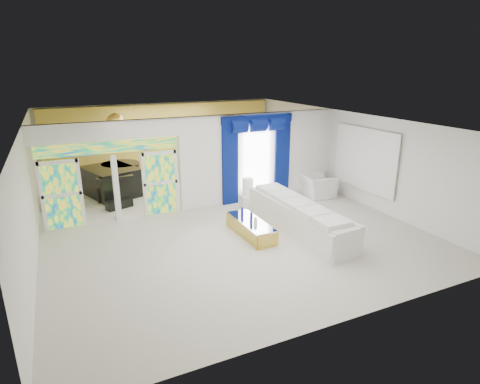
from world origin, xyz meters
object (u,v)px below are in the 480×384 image
coffee_table (251,228)px  console_table (256,199)px  grand_piano (111,181)px  white_sofa (298,218)px  armchair (317,185)px

coffee_table → console_table: 2.60m
console_table → grand_piano: bearing=143.5°
white_sofa → console_table: size_ratio=3.77×
white_sofa → grand_piano: (-4.31, 5.71, 0.11)m
armchair → grand_piano: bearing=72.3°
coffee_table → console_table: size_ratio=1.70×
console_table → white_sofa: bearing=-88.9°
coffee_table → console_table: coffee_table is taller
white_sofa → grand_piano: size_ratio=2.07×
coffee_table → armchair: armchair is taller
console_table → armchair: bearing=-2.7°
grand_piano → white_sofa: bearing=-71.7°
coffee_table → armchair: bearing=29.9°
armchair → grand_piano: size_ratio=0.60×
console_table → armchair: armchair is taller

